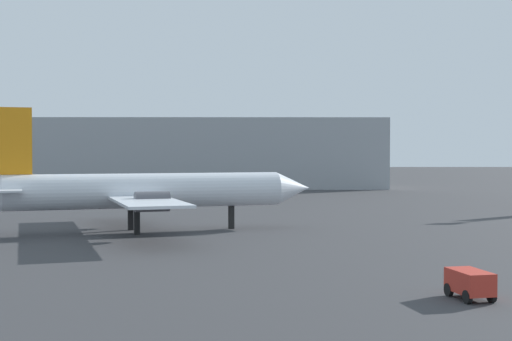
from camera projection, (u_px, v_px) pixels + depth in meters
name	position (u px, v px, depth m)	size (l,w,h in m)	color
airplane_distant	(143.00, 191.00, 58.87)	(28.43, 25.74, 10.09)	silver
baggage_cart	(470.00, 283.00, 32.00)	(1.82, 2.62, 1.30)	red
terminal_building	(182.00, 153.00, 132.48)	(73.92, 18.17, 12.60)	#999EA3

